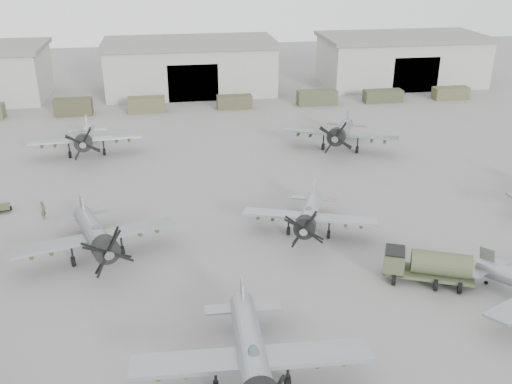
% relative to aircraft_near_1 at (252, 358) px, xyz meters
% --- Properties ---
extents(ground, '(220.00, 220.00, 0.00)m').
position_rel_aircraft_near_1_xyz_m(ground, '(0.48, 10.98, -2.55)').
color(ground, '#60605D').
rests_on(ground, ground).
extents(hangar_center, '(29.00, 14.80, 8.70)m').
position_rel_aircraft_near_1_xyz_m(hangar_center, '(0.48, 72.94, 1.82)').
color(hangar_center, gray).
rests_on(hangar_center, ground).
extents(hangar_right, '(29.00, 14.80, 8.70)m').
position_rel_aircraft_near_1_xyz_m(hangar_right, '(38.48, 72.94, 1.82)').
color(hangar_right, gray).
rests_on(hangar_right, ground).
extents(support_truck_2, '(5.50, 2.20, 2.53)m').
position_rel_aircraft_near_1_xyz_m(support_truck_2, '(-17.81, 60.98, -1.29)').
color(support_truck_2, '#393825').
rests_on(support_truck_2, ground).
extents(support_truck_3, '(5.59, 2.20, 2.32)m').
position_rel_aircraft_near_1_xyz_m(support_truck_3, '(-7.00, 60.98, -1.39)').
color(support_truck_3, '#484930').
rests_on(support_truck_3, ground).
extents(support_truck_4, '(5.43, 2.20, 2.00)m').
position_rel_aircraft_near_1_xyz_m(support_truck_4, '(6.53, 60.98, -1.55)').
color(support_truck_4, '#3D3E29').
rests_on(support_truck_4, ground).
extents(support_truck_5, '(6.30, 2.20, 2.29)m').
position_rel_aircraft_near_1_xyz_m(support_truck_5, '(19.81, 60.98, -1.41)').
color(support_truck_5, '#3B422B').
rests_on(support_truck_5, ground).
extents(support_truck_6, '(6.26, 2.20, 1.96)m').
position_rel_aircraft_near_1_xyz_m(support_truck_6, '(30.82, 60.98, -1.58)').
color(support_truck_6, '#373C27').
rests_on(support_truck_6, ground).
extents(support_truck_7, '(5.81, 2.20, 1.98)m').
position_rel_aircraft_near_1_xyz_m(support_truck_7, '(42.54, 60.98, -1.56)').
color(support_truck_7, '#46482F').
rests_on(support_truck_7, ground).
extents(aircraft_near_1, '(14.03, 12.62, 5.61)m').
position_rel_aircraft_near_1_xyz_m(aircraft_near_1, '(0.00, 0.00, 0.00)').
color(aircraft_near_1, gray).
rests_on(aircraft_near_1, ground).
extents(aircraft_mid_1, '(13.30, 11.97, 5.32)m').
position_rel_aircraft_near_1_xyz_m(aircraft_mid_1, '(-10.26, 16.77, -0.13)').
color(aircraft_mid_1, gray).
rests_on(aircraft_mid_1, ground).
extents(aircraft_mid_2, '(11.86, 10.70, 4.78)m').
position_rel_aircraft_near_1_xyz_m(aircraft_mid_2, '(7.82, 18.09, -0.38)').
color(aircraft_mid_2, '#9C9FA5').
rests_on(aircraft_mid_2, ground).
extents(aircraft_far_0, '(13.45, 12.10, 5.36)m').
position_rel_aircraft_near_1_xyz_m(aircraft_far_0, '(-13.90, 42.27, -0.11)').
color(aircraft_far_0, '#979A9F').
rests_on(aircraft_far_0, ground).
extents(aircraft_far_1, '(13.74, 12.46, 5.63)m').
position_rel_aircraft_near_1_xyz_m(aircraft_far_1, '(17.05, 39.14, 0.01)').
color(aircraft_far_1, gray).
rests_on(aircraft_far_1, ground).
extents(fuel_tanker, '(7.07, 4.66, 2.60)m').
position_rel_aircraft_near_1_xyz_m(fuel_tanker, '(15.09, 9.65, -1.06)').
color(fuel_tanker, '#3F472E').
rests_on(fuel_tanker, ground).
extents(ground_crew, '(0.54, 0.72, 1.81)m').
position_rel_aircraft_near_1_xyz_m(ground_crew, '(-16.07, 25.53, -1.65)').
color(ground_crew, '#44482F').
rests_on(ground_crew, ground).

